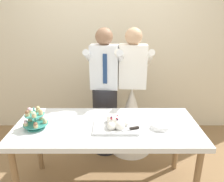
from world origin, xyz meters
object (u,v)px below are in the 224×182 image
Objects in this scene: person_bride at (132,111)px; person_groom at (106,100)px; cupcake_stand at (36,119)px; main_cake_tray at (117,124)px; plate_stack at (161,126)px; dessert_table at (108,131)px.

person_groom is at bearing -175.11° from person_bride.
main_cake_tray is at bearing 0.06° from cupcake_stand.
main_cake_tray is at bearing 179.14° from plate_stack.
main_cake_tray is (0.77, 0.00, -0.05)m from cupcake_stand.
plate_stack is at bearing -0.27° from cupcake_stand.
person_groom is 0.39m from person_bride.
dessert_table is 0.81m from person_bride.
plate_stack is 0.96m from person_groom.
cupcake_stand is at bearing -129.39° from person_groom.
person_groom reaches higher than dessert_table.
person_bride is at bearing 67.30° from dessert_table.
cupcake_stand is 0.14× the size of person_groom.
main_cake_tray is 0.42m from plate_stack.
cupcake_stand is 1.30m from person_bride.
plate_stack is (1.19, -0.01, -0.07)m from cupcake_stand.
cupcake_stand is 1.19m from plate_stack.
main_cake_tray is 2.47× the size of plate_stack.
plate_stack is at bearing -7.30° from dessert_table.
main_cake_tray is at bearing -80.32° from person_groom.
dessert_table is at bearing -86.71° from person_groom.
dessert_table is at bearing 146.80° from main_cake_tray.
main_cake_tray reaches higher than plate_stack.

